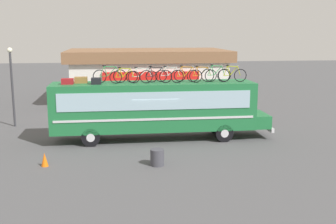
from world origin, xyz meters
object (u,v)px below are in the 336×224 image
object	(u,v)px
rooftop_bicycle_1	(110,76)
luggage_bag_3	(96,81)
rooftop_bicycle_6	(186,76)
trash_bin	(157,157)
traffic_cone	(45,160)
bus	(156,106)
street_lamp	(12,79)
rooftop_bicycle_3	(142,76)
rooftop_bicycle_4	(156,76)
rooftop_bicycle_7	(202,75)
rooftop_bicycle_2	(125,76)
luggage_bag_2	(81,80)
rooftop_bicycle_9	(232,75)
rooftop_bicycle_8	(216,75)
rooftop_bicycle_5	(170,75)
luggage_bag_1	(67,81)

from	to	relation	value
rooftop_bicycle_1	luggage_bag_3	bearing A→B (deg)	-151.83
rooftop_bicycle_6	trash_bin	xyz separation A→B (m)	(-2.06, -4.30, -3.24)
rooftop_bicycle_6	traffic_cone	distance (m)	8.70
trash_bin	rooftop_bicycle_6	bearing A→B (deg)	64.37
bus	street_lamp	world-z (taller)	street_lamp
rooftop_bicycle_3	rooftop_bicycle_4	distance (m)	0.82
rooftop_bicycle_7	traffic_cone	bearing A→B (deg)	-152.83
trash_bin	street_lamp	world-z (taller)	street_lamp
rooftop_bicycle_2	street_lamp	size ratio (longest dim) A/B	0.33
luggage_bag_3	street_lamp	size ratio (longest dim) A/B	0.11
rooftop_bicycle_1	street_lamp	xyz separation A→B (m)	(-6.16, 4.31, -0.60)
luggage_bag_2	rooftop_bicycle_2	distance (m)	2.42
luggage_bag_2	rooftop_bicycle_2	xyz separation A→B (m)	(2.37, -0.47, 0.21)
luggage_bag_3	rooftop_bicycle_1	xyz separation A→B (m)	(0.72, 0.39, 0.24)
luggage_bag_2	rooftop_bicycle_2	size ratio (longest dim) A/B	0.41
rooftop_bicycle_3	rooftop_bicycle_1	bearing A→B (deg)	179.53
luggage_bag_2	rooftop_bicycle_9	distance (m)	8.31
rooftop_bicycle_2	rooftop_bicycle_8	distance (m)	5.06
bus	rooftop_bicycle_2	distance (m)	2.43
rooftop_bicycle_8	trash_bin	distance (m)	6.74
rooftop_bicycle_6	rooftop_bicycle_5	bearing A→B (deg)	141.53
rooftop_bicycle_2	rooftop_bicycle_4	bearing A→B (deg)	-3.04
luggage_bag_1	trash_bin	size ratio (longest dim) A/B	0.82
luggage_bag_1	luggage_bag_3	world-z (taller)	luggage_bag_3
rooftop_bicycle_5	rooftop_bicycle_6	distance (m)	1.02
rooftop_bicycle_8	trash_bin	size ratio (longest dim) A/B	2.24
rooftop_bicycle_4	rooftop_bicycle_9	world-z (taller)	rooftop_bicycle_9
rooftop_bicycle_5	rooftop_bicycle_6	bearing A→B (deg)	-38.47
rooftop_bicycle_1	rooftop_bicycle_7	xyz separation A→B (m)	(5.07, -0.09, -0.03)
rooftop_bicycle_3	rooftop_bicycle_5	bearing A→B (deg)	7.57
rooftop_bicycle_7	rooftop_bicycle_8	xyz separation A→B (m)	(0.79, -0.11, 0.03)
rooftop_bicycle_8	rooftop_bicycle_7	bearing A→B (deg)	171.96
rooftop_bicycle_3	street_lamp	xyz separation A→B (m)	(-7.89, 4.33, -0.56)
rooftop_bicycle_1	rooftop_bicycle_9	size ratio (longest dim) A/B	1.09
luggage_bag_1	rooftop_bicycle_3	bearing A→B (deg)	3.13
bus	rooftop_bicycle_1	world-z (taller)	rooftop_bicycle_1
rooftop_bicycle_4	rooftop_bicycle_5	xyz separation A→B (m)	(0.87, 0.53, -0.02)
rooftop_bicycle_4	rooftop_bicycle_3	bearing A→B (deg)	156.95
rooftop_bicycle_3	traffic_cone	size ratio (longest dim) A/B	2.78
rooftop_bicycle_2	rooftop_bicycle_6	world-z (taller)	rooftop_bicycle_6
rooftop_bicycle_4	rooftop_bicycle_6	bearing A→B (deg)	-3.49
rooftop_bicycle_6	rooftop_bicycle_8	bearing A→B (deg)	7.85
rooftop_bicycle_2	rooftop_bicycle_4	size ratio (longest dim) A/B	0.93
rooftop_bicycle_8	rooftop_bicycle_9	distance (m)	0.87
rooftop_bicycle_1	rooftop_bicycle_6	bearing A→B (deg)	-6.00
rooftop_bicycle_7	rooftop_bicycle_8	bearing A→B (deg)	-8.04
rooftop_bicycle_3	rooftop_bicycle_5	size ratio (longest dim) A/B	1.00
rooftop_bicycle_5	rooftop_bicycle_7	distance (m)	1.75
rooftop_bicycle_4	traffic_cone	size ratio (longest dim) A/B	2.84
rooftop_bicycle_9	luggage_bag_2	bearing A→B (deg)	175.86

